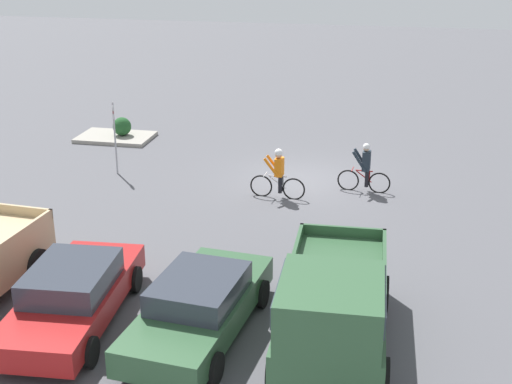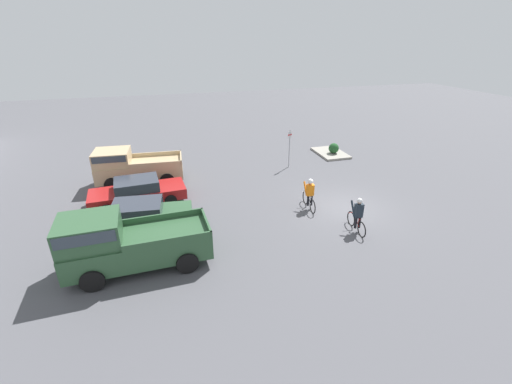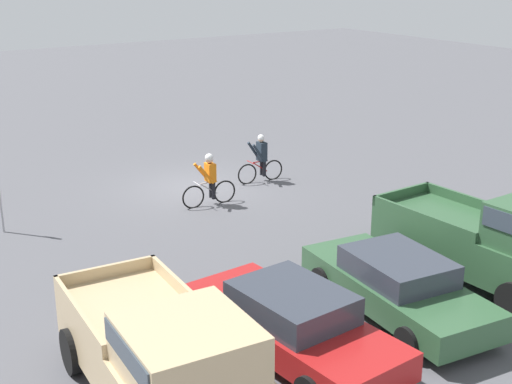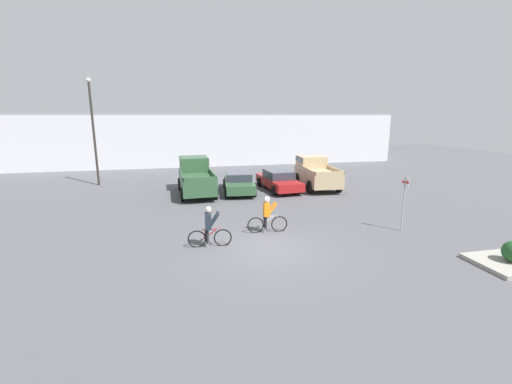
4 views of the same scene
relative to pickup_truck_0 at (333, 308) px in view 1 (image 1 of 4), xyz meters
name	(u,v)px [view 1 (image 1 of 4)]	position (x,y,z in m)	size (l,w,h in m)	color
ground_plane	(302,180)	(2.14, -10.41, -1.17)	(80.00, 80.00, 0.00)	#4C4C51
pickup_truck_0	(333,308)	(0.00, 0.00, 0.00)	(2.37, 5.30, 2.28)	#2D5133
sedan_0	(199,306)	(2.82, -0.37, -0.49)	(2.35, 4.88, 1.33)	#2D5133
sedan_1	(73,294)	(5.62, -0.28, -0.49)	(2.27, 4.91, 1.35)	maroon
cyclist_0	(278,173)	(2.63, -8.62, -0.35)	(1.79, 0.48, 1.65)	black
cyclist_1	(365,168)	(0.00, -9.76, -0.37)	(1.72, 0.48, 1.65)	black
fire_lane_sign	(115,131)	(8.52, -9.78, 0.36)	(0.14, 0.29, 2.54)	#9E9EA3
curb_island	(116,137)	(10.22, -13.76, -1.09)	(2.92, 1.93, 0.15)	gray
shrub	(122,126)	(9.95, -13.84, -0.65)	(0.74, 0.74, 0.74)	#1E4C23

